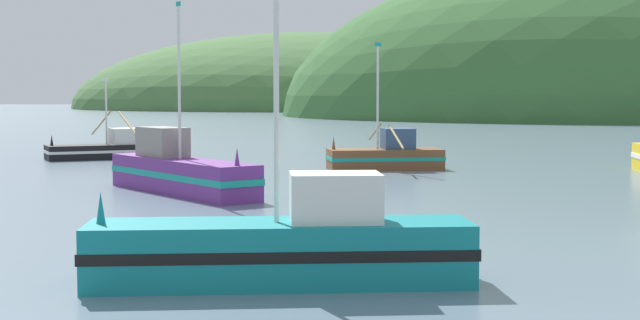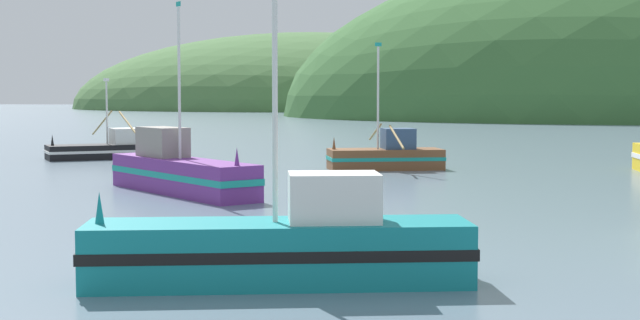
{
  "view_description": "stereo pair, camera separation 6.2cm",
  "coord_description": "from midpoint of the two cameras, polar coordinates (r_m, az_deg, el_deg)",
  "views": [
    {
      "loc": [
        4.96,
        -8.56,
        4.2
      ],
      "look_at": [
        -1.21,
        28.76,
        1.4
      ],
      "focal_mm": 51.02,
      "sensor_mm": 36.0,
      "label": 1
    },
    {
      "loc": [
        5.03,
        -8.55,
        4.2
      ],
      "look_at": [
        -1.21,
        28.76,
        1.4
      ],
      "focal_mm": 51.02,
      "sensor_mm": 36.0,
      "label": 2
    }
  ],
  "objects": [
    {
      "name": "fishing_boat_black",
      "position": [
        59.77,
        -12.62,
        0.71
      ],
      "size": [
        9.25,
        13.91,
        5.13
      ],
      "rotation": [
        0.0,
        0.0,
        3.73
      ],
      "color": "black",
      "rests_on": "ground"
    },
    {
      "name": "hill_mid_left",
      "position": [
        171.49,
        17.49,
        2.64
      ],
      "size": [
        117.31,
        93.85,
        56.39
      ],
      "primitive_type": "ellipsoid",
      "color": "#386633",
      "rests_on": "ground"
    },
    {
      "name": "fishing_boat_brown",
      "position": [
        50.06,
        4.16,
        0.27
      ],
      "size": [
        6.69,
        8.78,
        6.93
      ],
      "rotation": [
        0.0,
        0.0,
        3.44
      ],
      "color": "brown",
      "rests_on": "ground"
    },
    {
      "name": "hill_far_left",
      "position": [
        245.2,
        -0.86,
        3.26
      ],
      "size": [
        126.87,
        101.49,
        40.39
      ],
      "primitive_type": "ellipsoid",
      "color": "#47703D",
      "rests_on": "ground"
    },
    {
      "name": "fishing_boat_teal",
      "position": [
        20.03,
        -2.28,
        -5.45
      ],
      "size": [
        8.72,
        3.93,
        6.75
      ],
      "rotation": [
        0.0,
        0.0,
        3.38
      ],
      "color": "#147F84",
      "rests_on": "ground"
    },
    {
      "name": "fishing_boat_purple",
      "position": [
        38.61,
        -8.86,
        -0.7
      ],
      "size": [
        8.38,
        8.19,
        7.97
      ],
      "rotation": [
        0.0,
        0.0,
        5.51
      ],
      "color": "#6B2D84",
      "rests_on": "ground"
    }
  ]
}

